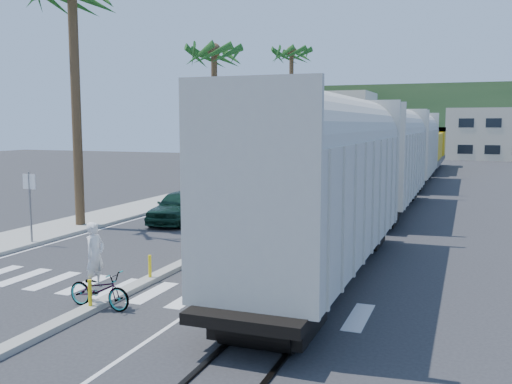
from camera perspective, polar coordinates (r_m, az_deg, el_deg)
ground at (r=19.13m, az=-8.98°, el=-8.09°), size 140.00×140.00×0.00m
sidewalk at (r=44.95m, az=-2.74°, el=0.68°), size 3.00×90.00×0.15m
rails at (r=44.52m, az=15.03°, el=0.33°), size 1.56×100.00×0.06m
median at (r=37.47m, az=6.19°, el=-0.57°), size 0.45×60.00×0.85m
crosswalk at (r=17.48m, az=-12.25°, el=-9.58°), size 14.00×2.20×0.01m
lane_markings at (r=42.87m, az=5.08°, el=0.26°), size 9.42×90.00×0.01m
freight_train at (r=38.08m, az=14.24°, el=3.63°), size 3.00×60.94×5.85m
palm_trees at (r=42.83m, az=-3.57°, el=14.76°), size 3.50×37.20×13.75m
street_sign at (r=24.61m, az=-21.68°, el=-0.48°), size 0.60×0.08×3.00m
buildings at (r=89.08m, az=10.52°, el=6.39°), size 38.00×27.00×10.00m
hillside at (r=116.42m, az=16.13°, el=7.13°), size 80.00×20.00×12.00m
car_lead at (r=28.57m, az=-7.60°, el=-1.45°), size 2.56×5.01×1.62m
car_second at (r=32.73m, az=-1.29°, el=-0.35°), size 1.86×4.90×1.60m
car_third at (r=37.15m, az=0.39°, el=0.22°), size 2.16×4.42×1.23m
car_rear at (r=42.32m, az=3.84°, el=1.15°), size 3.01×5.39×1.41m
cyclist at (r=15.90m, az=-15.50°, el=-8.56°), size 0.96×2.04×2.33m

